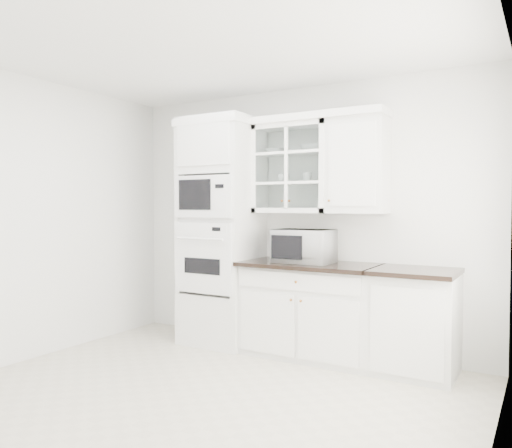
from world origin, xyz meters
The scene contains 13 objects.
ground centered at (0.00, 0.00, 0.01)m, with size 4.00×3.50×0.01m, color beige.
room_shell centered at (0.00, 0.43, 1.78)m, with size 4.00×3.50×2.70m.
oven_column centered at (-0.75, 1.42, 1.20)m, with size 0.76×0.68×2.40m.
base_cabinet_run centered at (0.28, 1.45, 0.46)m, with size 1.32×0.67×0.92m.
extra_base_cabinet centered at (1.28, 1.45, 0.46)m, with size 0.72×0.67×0.92m.
upper_cabinet_glass centered at (0.03, 1.58, 1.85)m, with size 0.80×0.33×0.90m.
upper_cabinet_solid centered at (0.71, 1.58, 1.85)m, with size 0.55×0.33×0.90m, color white.
crown_molding centered at (-0.07, 1.56, 2.33)m, with size 2.14×0.38×0.07m, color white.
countertop_microwave centered at (0.23, 1.43, 1.08)m, with size 0.56×0.46×0.32m, color white.
bowl_a centered at (-0.17, 1.58, 2.04)m, with size 0.21×0.21×0.05m, color white.
bowl_b centered at (0.22, 1.59, 2.04)m, with size 0.22×0.22×0.07m, color white.
cup_a centered at (-0.08, 1.59, 1.75)m, with size 0.11×0.11×0.09m, color white.
cup_b centered at (0.19, 1.58, 1.76)m, with size 0.10×0.10×0.10m, color white.
Camera 1 is at (2.27, -2.99, 1.46)m, focal length 35.00 mm.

